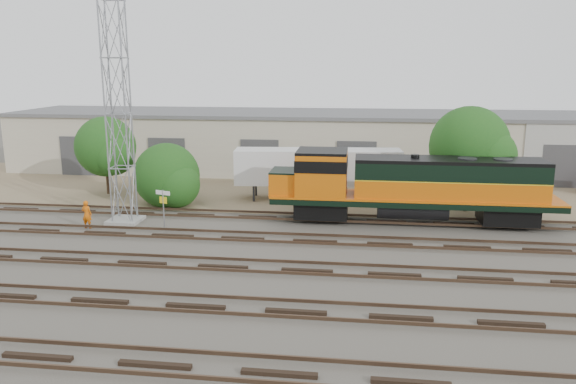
# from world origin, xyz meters

# --- Properties ---
(ground) EXTENTS (140.00, 140.00, 0.00)m
(ground) POSITION_xyz_m (0.00, 0.00, 0.00)
(ground) COLOR #47423A
(ground) RESTS_ON ground
(dirt_strip) EXTENTS (80.00, 16.00, 0.02)m
(dirt_strip) POSITION_xyz_m (0.00, 15.00, 0.01)
(dirt_strip) COLOR #726047
(dirt_strip) RESTS_ON ground
(tracks) EXTENTS (80.00, 20.40, 0.28)m
(tracks) POSITION_xyz_m (0.00, -3.00, 0.08)
(tracks) COLOR black
(tracks) RESTS_ON ground
(warehouse) EXTENTS (58.40, 10.40, 5.30)m
(warehouse) POSITION_xyz_m (0.04, 22.98, 2.65)
(warehouse) COLOR #BCB49D
(warehouse) RESTS_ON ground
(locomotive) EXTENTS (17.14, 3.01, 4.12)m
(locomotive) POSITION_xyz_m (5.23, 6.00, 2.37)
(locomotive) COLOR black
(locomotive) RESTS_ON tracks
(signal_tower) EXTENTS (1.92, 1.92, 13.02)m
(signal_tower) POSITION_xyz_m (-11.90, 4.13, 6.36)
(signal_tower) COLOR gray
(signal_tower) RESTS_ON ground
(sign_post) EXTENTS (0.94, 0.35, 2.39)m
(sign_post) POSITION_xyz_m (-8.91, 2.74, 1.67)
(sign_post) COLOR gray
(sign_post) RESTS_ON ground
(worker) EXTENTS (0.64, 0.45, 1.67)m
(worker) POSITION_xyz_m (-13.55, 2.54, 0.84)
(worker) COLOR #D45D0B
(worker) RESTS_ON ground
(semi_trailer) EXTENTS (11.87, 3.40, 3.60)m
(semi_trailer) POSITION_xyz_m (-0.38, 11.65, 2.27)
(semi_trailer) COLOR silver
(semi_trailer) RESTS_ON ground
(tree_west) EXTENTS (4.63, 4.41, 5.77)m
(tree_west) POSITION_xyz_m (-16.06, 11.16, 3.45)
(tree_west) COLOR #382619
(tree_west) RESTS_ON ground
(tree_mid) EXTENTS (4.73, 4.50, 4.50)m
(tree_mid) POSITION_xyz_m (-10.61, 8.74, 1.87)
(tree_mid) COLOR #382619
(tree_mid) RESTS_ON ground
(tree_east) EXTENTS (5.36, 5.10, 6.89)m
(tree_east) POSITION_xyz_m (9.50, 9.33, 4.20)
(tree_east) COLOR #382619
(tree_east) RESTS_ON ground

